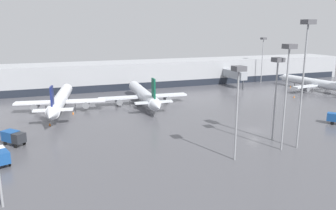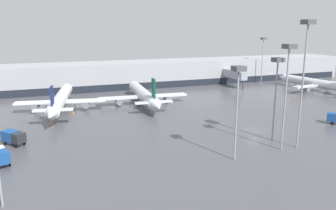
{
  "view_description": "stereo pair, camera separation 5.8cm",
  "coord_description": "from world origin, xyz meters",
  "px_view_note": "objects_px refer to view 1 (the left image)",
  "views": [
    {
      "loc": [
        -40.17,
        -55.71,
        21.09
      ],
      "look_at": [
        -13.31,
        16.27,
        3.0
      ],
      "focal_mm": 35.0,
      "sensor_mm": 36.0,
      "label": 1
    },
    {
      "loc": [
        -40.11,
        -55.73,
        21.09
      ],
      "look_at": [
        -13.31,
        16.27,
        3.0
      ],
      "focal_mm": 35.0,
      "sensor_mm": 36.0,
      "label": 2
    }
  ],
  "objects_px": {
    "traffic_cone_3": "(50,124)",
    "apron_light_mast_3": "(277,75)",
    "traffic_cone_1": "(294,96)",
    "apron_light_mast_0": "(238,85)",
    "traffic_cone_0": "(73,113)",
    "service_truck_0": "(1,156)",
    "parked_jet_1": "(61,100)",
    "parked_jet_0": "(143,95)",
    "apron_light_mast_6": "(306,51)",
    "parked_jet_2": "(318,83)",
    "apron_light_mast_5": "(288,68)",
    "apron_light_mast_2": "(263,47)",
    "traffic_cone_2": "(291,86)",
    "service_truck_2": "(13,137)"
  },
  "relations": [
    {
      "from": "traffic_cone_1",
      "to": "apron_light_mast_0",
      "type": "xyz_separation_m",
      "value": [
        -43.95,
        -36.48,
        12.11
      ]
    },
    {
      "from": "parked_jet_0",
      "to": "service_truck_0",
      "type": "relative_size",
      "value": 8.03
    },
    {
      "from": "traffic_cone_2",
      "to": "parked_jet_0",
      "type": "bearing_deg",
      "value": -173.24
    },
    {
      "from": "traffic_cone_1",
      "to": "apron_light_mast_5",
      "type": "distance_m",
      "value": 50.95
    },
    {
      "from": "parked_jet_0",
      "to": "apron_light_mast_6",
      "type": "xyz_separation_m",
      "value": [
        16.02,
        -43.65,
        14.6
      ]
    },
    {
      "from": "traffic_cone_1",
      "to": "apron_light_mast_6",
      "type": "xyz_separation_m",
      "value": [
        -30.43,
        -35.59,
        16.94
      ]
    },
    {
      "from": "apron_light_mast_0",
      "to": "apron_light_mast_3",
      "type": "xyz_separation_m",
      "value": [
        11.99,
        5.85,
        0.31
      ]
    },
    {
      "from": "parked_jet_2",
      "to": "traffic_cone_1",
      "type": "relative_size",
      "value": 56.37
    },
    {
      "from": "service_truck_0",
      "to": "apron_light_mast_6",
      "type": "height_order",
      "value": "apron_light_mast_6"
    },
    {
      "from": "apron_light_mast_0",
      "to": "traffic_cone_1",
      "type": "bearing_deg",
      "value": 39.69
    },
    {
      "from": "parked_jet_0",
      "to": "traffic_cone_3",
      "type": "bearing_deg",
      "value": 121.86
    },
    {
      "from": "parked_jet_1",
      "to": "parked_jet_2",
      "type": "distance_m",
      "value": 83.73
    },
    {
      "from": "service_truck_2",
      "to": "apron_light_mast_5",
      "type": "xyz_separation_m",
      "value": [
        44.73,
        -19.27,
        13.01
      ]
    },
    {
      "from": "apron_light_mast_0",
      "to": "apron_light_mast_3",
      "type": "bearing_deg",
      "value": 26.01
    },
    {
      "from": "traffic_cone_3",
      "to": "apron_light_mast_3",
      "type": "bearing_deg",
      "value": -32.19
    },
    {
      "from": "parked_jet_0",
      "to": "apron_light_mast_6",
      "type": "bearing_deg",
      "value": -155.78
    },
    {
      "from": "parked_jet_0",
      "to": "traffic_cone_3",
      "type": "relative_size",
      "value": 53.26
    },
    {
      "from": "service_truck_2",
      "to": "apron_light_mast_6",
      "type": "distance_m",
      "value": 54.12
    },
    {
      "from": "parked_jet_0",
      "to": "traffic_cone_1",
      "type": "relative_size",
      "value": 57.71
    },
    {
      "from": "parked_jet_2",
      "to": "apron_light_mast_5",
      "type": "relative_size",
      "value": 1.91
    },
    {
      "from": "traffic_cone_1",
      "to": "apron_light_mast_5",
      "type": "bearing_deg",
      "value": -133.6
    },
    {
      "from": "parked_jet_0",
      "to": "traffic_cone_0",
      "type": "distance_m",
      "value": 20.67
    },
    {
      "from": "parked_jet_2",
      "to": "traffic_cone_2",
      "type": "relative_size",
      "value": 54.16
    },
    {
      "from": "traffic_cone_3",
      "to": "parked_jet_2",
      "type": "bearing_deg",
      "value": 7.18
    },
    {
      "from": "parked_jet_2",
      "to": "parked_jet_1",
      "type": "bearing_deg",
      "value": 81.98
    },
    {
      "from": "parked_jet_2",
      "to": "traffic_cone_2",
      "type": "height_order",
      "value": "parked_jet_2"
    },
    {
      "from": "parked_jet_1",
      "to": "traffic_cone_3",
      "type": "distance_m",
      "value": 12.83
    },
    {
      "from": "traffic_cone_1",
      "to": "apron_light_mast_3",
      "type": "distance_m",
      "value": 45.98
    },
    {
      "from": "traffic_cone_2",
      "to": "apron_light_mast_2",
      "type": "relative_size",
      "value": 0.04
    },
    {
      "from": "traffic_cone_1",
      "to": "apron_light_mast_5",
      "type": "xyz_separation_m",
      "value": [
        -33.72,
        -35.41,
        14.29
      ]
    },
    {
      "from": "parked_jet_0",
      "to": "apron_light_mast_3",
      "type": "xyz_separation_m",
      "value": [
        14.49,
        -38.7,
        10.08
      ]
    },
    {
      "from": "parked_jet_0",
      "to": "apron_light_mast_0",
      "type": "distance_m",
      "value": 45.67
    },
    {
      "from": "parked_jet_0",
      "to": "apron_light_mast_2",
      "type": "xyz_separation_m",
      "value": [
        53.73,
        19.08,
        11.3
      ]
    },
    {
      "from": "parked_jet_1",
      "to": "apron_light_mast_3",
      "type": "bearing_deg",
      "value": -125.61
    },
    {
      "from": "parked_jet_1",
      "to": "traffic_cone_0",
      "type": "bearing_deg",
      "value": -135.41
    },
    {
      "from": "traffic_cone_3",
      "to": "traffic_cone_1",
      "type": "bearing_deg",
      "value": 4.3
    },
    {
      "from": "parked_jet_1",
      "to": "service_truck_0",
      "type": "bearing_deg",
      "value": 171.54
    },
    {
      "from": "traffic_cone_1",
      "to": "traffic_cone_2",
      "type": "height_order",
      "value": "traffic_cone_2"
    },
    {
      "from": "traffic_cone_3",
      "to": "apron_light_mast_3",
      "type": "relative_size",
      "value": 0.04
    },
    {
      "from": "apron_light_mast_3",
      "to": "parked_jet_1",
      "type": "bearing_deg",
      "value": 134.74
    },
    {
      "from": "apron_light_mast_0",
      "to": "apron_light_mast_2",
      "type": "height_order",
      "value": "apron_light_mast_2"
    },
    {
      "from": "traffic_cone_0",
      "to": "traffic_cone_1",
      "type": "xyz_separation_m",
      "value": [
        66.35,
        -2.97,
        -0.07
      ]
    },
    {
      "from": "parked_jet_1",
      "to": "traffic_cone_1",
      "type": "distance_m",
      "value": 69.36
    },
    {
      "from": "service_truck_0",
      "to": "apron_light_mast_3",
      "type": "xyz_separation_m",
      "value": [
        47.55,
        -5.11,
        11.15
      ]
    },
    {
      "from": "traffic_cone_0",
      "to": "apron_light_mast_3",
      "type": "height_order",
      "value": "apron_light_mast_3"
    },
    {
      "from": "apron_light_mast_0",
      "to": "parked_jet_2",
      "type": "bearing_deg",
      "value": 35.58
    },
    {
      "from": "traffic_cone_0",
      "to": "apron_light_mast_0",
      "type": "height_order",
      "value": "apron_light_mast_0"
    },
    {
      "from": "apron_light_mast_0",
      "to": "apron_light_mast_3",
      "type": "height_order",
      "value": "apron_light_mast_3"
    },
    {
      "from": "service_truck_0",
      "to": "traffic_cone_3",
      "type": "xyz_separation_m",
      "value": [
        7.49,
        20.11,
        -1.25
      ]
    },
    {
      "from": "apron_light_mast_0",
      "to": "apron_light_mast_3",
      "type": "distance_m",
      "value": 13.34
    }
  ]
}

